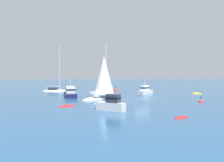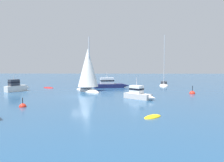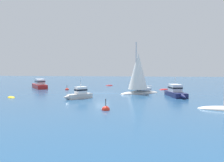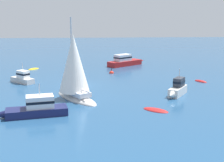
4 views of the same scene
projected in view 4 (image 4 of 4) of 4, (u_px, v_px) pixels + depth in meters
ground_plane at (80, 85)px, 42.21m from camera, size 160.00×160.00×0.00m
launch at (36, 108)px, 29.72m from camera, size 3.02×7.12×3.04m
motor_cruiser at (177, 89)px, 36.93m from camera, size 4.25×3.33×3.09m
skiff at (156, 110)px, 31.41m from camera, size 2.66×2.86×0.39m
skiff_1 at (201, 82)px, 44.39m from camera, size 2.09×1.74×0.45m
powerboat at (125, 61)px, 57.67m from camera, size 6.14×7.51×2.12m
rib at (34, 69)px, 54.03m from camera, size 2.09×2.08×0.41m
sloop_1 at (74, 70)px, 35.21m from camera, size 7.51×5.93×9.51m
launch_1 at (22, 78)px, 43.62m from camera, size 3.86×4.10×2.81m
mooring_buoy at (111, 73)px, 50.50m from camera, size 0.76×0.76×1.37m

